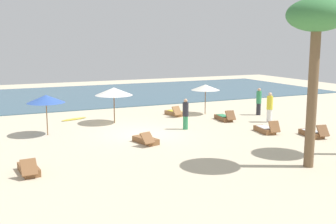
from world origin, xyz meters
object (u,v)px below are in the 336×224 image
Objects in this scene: umbrella_0 at (205,87)px; palm_1 at (317,24)px; lounger_3 at (29,169)px; person_2 at (270,107)px; person_0 at (186,114)px; lounger_1 at (265,129)px; lounger_4 at (312,133)px; lounger_6 at (146,140)px; umbrella_2 at (46,99)px; person_1 at (259,101)px; lounger_2 at (175,113)px; umbrella_1 at (114,91)px; lounger_5 at (224,118)px; surfboard at (74,119)px.

umbrella_0 is 13.04m from palm_1.
lounger_3 is 15.40m from person_2.
lounger_3 is 0.97× the size of person_0.
lounger_1 is 2.44m from lounger_4.
lounger_6 is at bearing -146.83° from person_0.
umbrella_0 is 1.10× the size of person_2.
lounger_3 is (-1.69, -6.45, -1.78)m from umbrella_2.
person_1 is (15.67, 6.75, 0.76)m from lounger_3.
umbrella_2 is at bearing 153.81° from lounger_4.
palm_1 is (10.32, -3.75, 5.44)m from lounger_3.
lounger_2 is 13.77m from palm_1.
umbrella_1 is (-6.60, -0.43, 0.10)m from umbrella_0.
lounger_6 is (-8.51, 2.29, -0.01)m from lounger_4.
surfboard is (-8.56, 4.24, -0.14)m from lounger_5.
person_1 is at bearing 23.30° from lounger_3.
lounger_2 is 9.49m from lounger_4.
person_0 is 5.68m from person_2.
person_1 is 0.99× the size of person_2.
lounger_6 is at bearing -43.63° from umbrella_2.
person_0 reaches higher than lounger_2.
umbrella_1 is at bearing 162.32° from lounger_5.
lounger_4 is 4.25m from person_2.
lounger_4 is 7.83m from palm_1.
lounger_1 reaches higher than surfboard.
surfboard is (-6.50, 1.36, -0.14)m from lounger_2.
lounger_1 is at bearing 68.03° from palm_1.
lounger_5 is at bearing -2.26° from umbrella_2.
umbrella_1 reaches higher than person_0.
lounger_1 is 0.97× the size of lounger_2.
umbrella_2 is at bearing -120.31° from surfboard.
lounger_5 is 3.36m from person_1.
person_2 reaches higher than person_0.
lounger_2 is at bearing -11.79° from surfboard.
palm_1 is at bearing -118.47° from person_2.
person_0 is 0.96× the size of person_1.
lounger_1 is 7.20m from lounger_2.
person_2 is (8.81, -3.71, -1.02)m from umbrella_1.
lounger_4 is (14.30, 0.24, 0.01)m from lounger_3.
person_0 reaches higher than lounger_3.
lounger_5 is 0.96× the size of lounger_6.
lounger_3 reaches higher than lounger_6.
lounger_5 is 0.93× the size of person_2.
person_2 reaches higher than lounger_2.
lounger_3 is 0.98× the size of lounger_4.
umbrella_0 is 11.05m from umbrella_2.
person_2 is (2.26, -1.62, 0.76)m from lounger_5.
surfboard is at bearing 132.63° from person_0.
person_1 is at bearing -22.32° from lounger_2.
lounger_1 reaches higher than lounger_4.
lounger_2 is 0.27× the size of palm_1.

